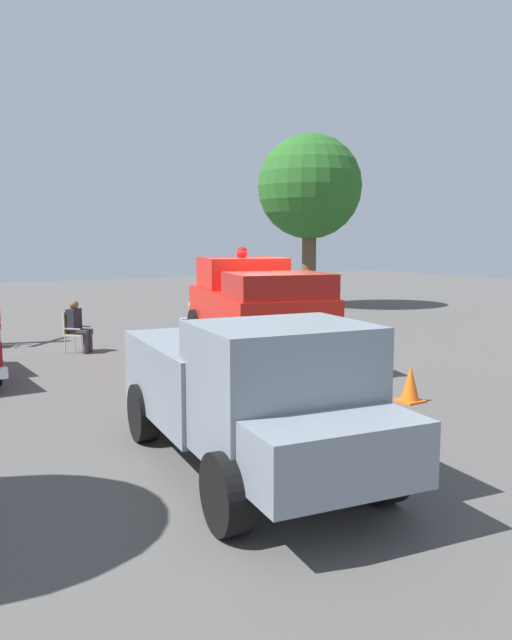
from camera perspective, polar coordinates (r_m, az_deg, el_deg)
The scene contains 9 objects.
ground_plane at distance 14.86m, azimuth 1.05°, elevation -3.52°, with size 60.00×60.00×0.00m, color #514F4C.
vintage_fire_truck at distance 14.67m, azimuth -0.27°, elevation 1.06°, with size 3.63×6.30×2.59m.
parked_pickup at distance 7.73m, azimuth -0.67°, elevation -6.24°, with size 2.49×4.98×1.90m.
lawn_chair_near_truck at distance 16.30m, azimuth -16.03°, elevation -0.74°, with size 0.69×0.69×1.02m.
lawn_chair_spare at distance 19.08m, azimuth -1.83°, elevation 0.69°, with size 0.61×0.61×1.02m.
spectator_seated at distance 16.22m, azimuth -15.64°, elevation -0.38°, with size 0.64×0.64×1.29m.
spectator_standing at distance 18.02m, azimuth -4.89°, elevation 1.47°, with size 0.58×0.46×1.68m.
oak_tree_right at distance 26.10m, azimuth 4.82°, elevation 11.69°, with size 4.16×4.16×6.92m.
traffic_cone at distance 11.32m, azimuth 13.62°, elevation -5.60°, with size 0.40×0.40×0.64m.
Camera 1 is at (-7.82, -12.32, 2.81)m, focal length 35.82 mm.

